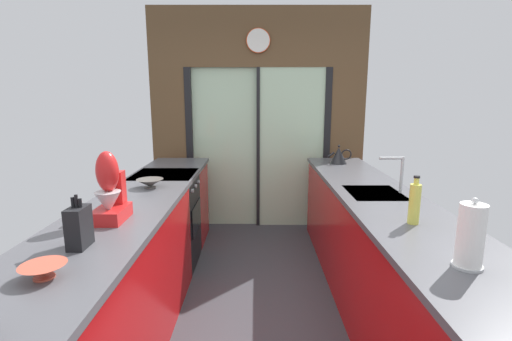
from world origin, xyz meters
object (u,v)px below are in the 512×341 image
(kettle, at_px, (337,155))
(mixing_bowl_mid, at_px, (42,271))
(mixing_bowl_far, at_px, (148,183))
(oven_range, at_px, (165,220))
(paper_towel_roll, at_px, (469,236))
(stand_mixer, at_px, (108,194))
(soap_bottle, at_px, (413,203))
(knife_block, at_px, (77,227))

(kettle, bearing_deg, mixing_bowl_mid, -124.13)
(mixing_bowl_mid, xyz_separation_m, kettle, (1.78, 2.63, 0.06))
(mixing_bowl_mid, distance_m, mixing_bowl_far, 1.52)
(oven_range, relative_size, paper_towel_roll, 2.94)
(oven_range, relative_size, stand_mixer, 2.19)
(stand_mixer, distance_m, kettle, 2.62)
(kettle, xyz_separation_m, soap_bottle, (-0.00, -1.97, 0.03))
(soap_bottle, distance_m, paper_towel_roll, 0.56)
(stand_mixer, relative_size, paper_towel_roll, 1.34)
(soap_bottle, bearing_deg, oven_range, 142.03)
(oven_range, bearing_deg, stand_mixer, -89.22)
(mixing_bowl_mid, distance_m, paper_towel_roll, 1.79)
(knife_block, relative_size, soap_bottle, 0.93)
(mixing_bowl_far, height_order, soap_bottle, soap_bottle)
(mixing_bowl_mid, height_order, mixing_bowl_far, mixing_bowl_far)
(mixing_bowl_mid, xyz_separation_m, soap_bottle, (1.78, 0.66, 0.09))
(knife_block, relative_size, stand_mixer, 0.63)
(oven_range, xyz_separation_m, mixing_bowl_mid, (0.02, -2.06, 0.50))
(soap_bottle, relative_size, paper_towel_roll, 0.91)
(mixing_bowl_far, bearing_deg, kettle, 31.96)
(stand_mixer, height_order, soap_bottle, stand_mixer)
(mixing_bowl_far, relative_size, kettle, 0.81)
(stand_mixer, bearing_deg, soap_bottle, -1.86)
(knife_block, bearing_deg, mixing_bowl_far, 90.00)
(mixing_bowl_mid, relative_size, kettle, 0.69)
(oven_range, xyz_separation_m, soap_bottle, (1.80, -1.40, 0.59))
(kettle, relative_size, soap_bottle, 0.94)
(oven_range, distance_m, soap_bottle, 2.36)
(oven_range, distance_m, mixing_bowl_mid, 2.12)
(mixing_bowl_far, distance_m, knife_block, 1.20)
(mixing_bowl_mid, xyz_separation_m, knife_block, (-0.00, 0.32, 0.07))
(oven_range, distance_m, knife_block, 1.83)
(paper_towel_roll, bearing_deg, mixing_bowl_far, 141.44)
(mixing_bowl_mid, distance_m, knife_block, 0.32)
(oven_range, bearing_deg, knife_block, -89.40)
(knife_block, relative_size, kettle, 1.00)
(knife_block, distance_m, soap_bottle, 1.81)
(mixing_bowl_far, xyz_separation_m, knife_block, (-0.00, -1.20, 0.07))
(mixing_bowl_far, distance_m, stand_mixer, 0.81)
(kettle, bearing_deg, knife_block, -127.61)
(stand_mixer, bearing_deg, paper_towel_roll, -19.09)
(kettle, bearing_deg, paper_towel_roll, -90.05)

